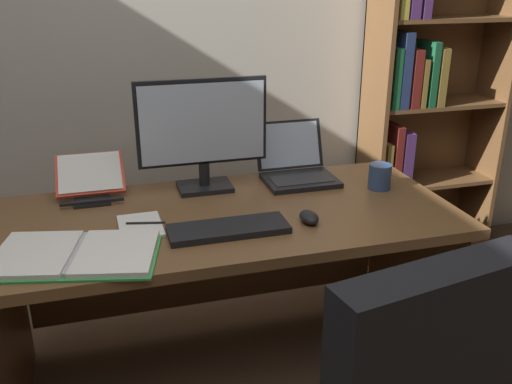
{
  "coord_description": "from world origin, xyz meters",
  "views": [
    {
      "loc": [
        -0.34,
        -1.01,
        1.6
      ],
      "look_at": [
        0.18,
        0.82,
        0.85
      ],
      "focal_mm": 39.04,
      "sensor_mm": 36.0,
      "label": 1
    }
  ],
  "objects": [
    {
      "name": "computer_mouse",
      "position": [
        0.34,
        0.7,
        0.78
      ],
      "size": [
        0.06,
        0.1,
        0.04
      ],
      "primitive_type": "ellipsoid",
      "color": "black",
      "rests_on": "desk"
    },
    {
      "name": "reading_stand_with_book",
      "position": [
        -0.41,
        1.19,
        0.83
      ],
      "size": [
        0.27,
        0.26,
        0.15
      ],
      "color": "black",
      "rests_on": "desk"
    },
    {
      "name": "open_binder",
      "position": [
        -0.46,
        0.65,
        0.77
      ],
      "size": [
        0.57,
        0.42,
        0.02
      ],
      "rotation": [
        0.0,
        0.0,
        -0.22
      ],
      "color": "green",
      "rests_on": "desk"
    },
    {
      "name": "notepad",
      "position": [
        -0.25,
        0.83,
        0.76
      ],
      "size": [
        0.16,
        0.21,
        0.01
      ],
      "primitive_type": "cube",
      "rotation": [
        0.0,
        0.0,
        0.03
      ],
      "color": "white",
      "rests_on": "desk"
    },
    {
      "name": "bookshelf",
      "position": [
        1.37,
        1.68,
        1.14
      ],
      "size": [
        0.77,
        0.31,
        2.29
      ],
      "color": "brown",
      "rests_on": "ground"
    },
    {
      "name": "monitor",
      "position": [
        0.04,
        1.14,
        0.99
      ],
      "size": [
        0.53,
        0.16,
        0.46
      ],
      "color": "black",
      "rests_on": "desk"
    },
    {
      "name": "laptop",
      "position": [
        0.45,
        1.15,
        0.81
      ],
      "size": [
        0.31,
        0.31,
        0.23
      ],
      "color": "black",
      "rests_on": "desk"
    },
    {
      "name": "coffee_mug",
      "position": [
        0.75,
        0.94,
        0.81
      ],
      "size": [
        0.09,
        0.09,
        0.11
      ],
      "primitive_type": "cylinder",
      "color": "#334C7A",
      "rests_on": "desk"
    },
    {
      "name": "wall_back",
      "position": [
        0.0,
        1.91,
        1.4
      ],
      "size": [
        5.11,
        0.12,
        2.79
      ],
      "primitive_type": "cube",
      "color": "beige",
      "rests_on": "ground"
    },
    {
      "name": "desk",
      "position": [
        0.08,
        0.95,
        0.55
      ],
      "size": [
        1.73,
        0.79,
        0.76
      ],
      "color": "brown",
      "rests_on": "ground"
    },
    {
      "name": "pen",
      "position": [
        -0.23,
        0.83,
        0.77
      ],
      "size": [
        0.14,
        0.04,
        0.01
      ],
      "primitive_type": "cylinder",
      "rotation": [
        0.0,
        1.57,
        -0.22
      ],
      "color": "black",
      "rests_on": "notepad"
    },
    {
      "name": "keyboard",
      "position": [
        0.04,
        0.7,
        0.77
      ],
      "size": [
        0.42,
        0.15,
        0.02
      ],
      "primitive_type": "cube",
      "color": "black",
      "rests_on": "desk"
    }
  ]
}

